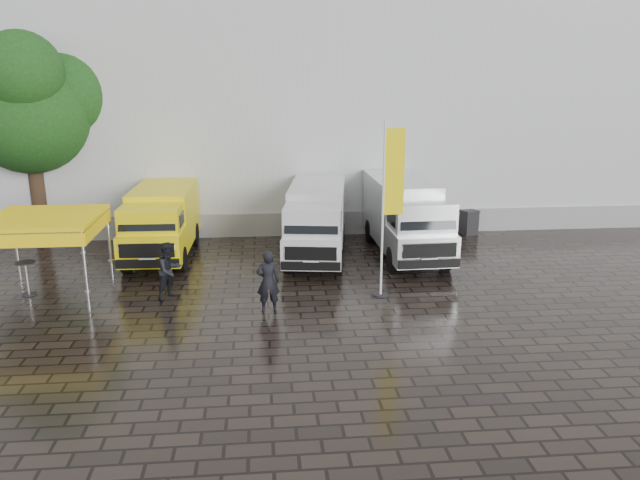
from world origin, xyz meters
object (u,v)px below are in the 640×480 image
object	(u,v)px
canopy_tent	(44,221)
person_front	(268,282)
van_yellow	(162,225)
flagpole	(389,200)
van_white	(316,223)
van_silver	(406,219)
cocktail_table	(27,279)
person_tent	(169,270)
wheelie_bin	(469,222)

from	to	relation	value
canopy_tent	person_front	bearing A→B (deg)	-16.66
van_yellow	flagpole	world-z (taller)	flagpole
van_white	flagpole	bearing A→B (deg)	-58.62
van_silver	canopy_tent	world-z (taller)	van_silver
flagpole	cocktail_table	world-z (taller)	flagpole
van_yellow	person_tent	size ratio (longest dim) A/B	3.09
canopy_tent	cocktail_table	xyz separation A→B (m)	(-0.74, 0.07, -1.87)
canopy_tent	person_tent	size ratio (longest dim) A/B	1.80
van_yellow	van_white	world-z (taller)	van_white
van_yellow	flagpole	size ratio (longest dim) A/B	1.02
wheelie_bin	person_tent	size ratio (longest dim) A/B	0.59
van_yellow	person_tent	distance (m)	4.56
van_white	cocktail_table	world-z (taller)	van_white
van_silver	van_yellow	bearing A→B (deg)	175.90
canopy_tent	wheelie_bin	bearing A→B (deg)	21.31
cocktail_table	person_front	world-z (taller)	person_front
van_silver	flagpole	size ratio (longest dim) A/B	1.18
flagpole	van_white	bearing A→B (deg)	112.98
van_white	flagpole	distance (m)	5.10
canopy_tent	person_tent	xyz separation A→B (m)	(3.82, -0.61, -1.52)
wheelie_bin	canopy_tent	bearing A→B (deg)	-174.81
cocktail_table	van_yellow	bearing A→B (deg)	45.78
van_white	person_tent	xyz separation A→B (m)	(-4.95, -4.02, -0.42)
flagpole	person_front	bearing A→B (deg)	-164.19
flagpole	wheelie_bin	xyz separation A→B (m)	(5.04, 7.11, -2.57)
van_silver	wheelie_bin	xyz separation A→B (m)	(3.46, 2.70, -0.88)
person_tent	van_silver	bearing A→B (deg)	-20.69
flagpole	van_yellow	bearing A→B (deg)	147.84
person_tent	canopy_tent	bearing A→B (deg)	124.74
wheelie_bin	person_front	world-z (taller)	person_front
van_silver	person_front	xyz separation A→B (m)	(-5.35, -5.47, -0.47)
cocktail_table	person_tent	bearing A→B (deg)	-8.46
wheelie_bin	person_tent	bearing A→B (deg)	-166.57
van_white	van_silver	size ratio (longest dim) A/B	0.94
van_silver	canopy_tent	bearing A→B (deg)	-165.79
van_yellow	van_silver	xyz separation A→B (m)	(9.29, -0.44, 0.12)
van_silver	person_tent	bearing A→B (deg)	-155.83
cocktail_table	flagpole	bearing A→B (deg)	-5.33
canopy_tent	person_tent	distance (m)	4.15
van_yellow	person_tent	xyz separation A→B (m)	(0.88, -4.46, -0.39)
van_white	van_yellow	bearing A→B (deg)	-175.92
cocktail_table	person_front	xyz separation A→B (m)	(7.61, -2.13, 0.39)
canopy_tent	person_tent	world-z (taller)	canopy_tent
flagpole	person_tent	bearing A→B (deg)	176.78
wheelie_bin	flagpole	bearing A→B (deg)	-141.47
person_front	van_white	bearing A→B (deg)	-111.55
van_white	van_silver	distance (m)	3.45
flagpole	person_tent	xyz separation A→B (m)	(-6.82, 0.38, -2.20)
van_yellow	van_silver	size ratio (longest dim) A/B	0.86
canopy_tent	flagpole	size ratio (longest dim) A/B	0.59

